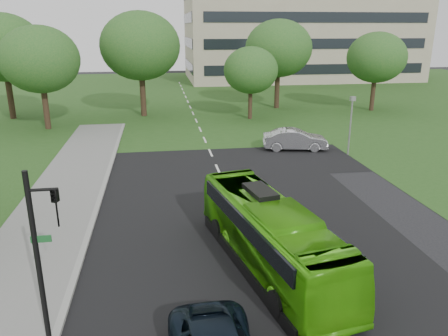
% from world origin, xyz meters
% --- Properties ---
extents(ground, '(160.00, 160.00, 0.00)m').
position_xyz_m(ground, '(0.00, 0.00, 0.00)').
color(ground, black).
rests_on(ground, ground).
extents(street_surfaces, '(120.00, 120.00, 0.15)m').
position_xyz_m(street_surfaces, '(-0.38, 22.75, 0.03)').
color(street_surfaces, black).
rests_on(street_surfaces, ground).
extents(office_building, '(40.10, 20.10, 25.00)m').
position_xyz_m(office_building, '(21.96, 61.96, 12.50)').
color(office_building, tan).
rests_on(office_building, ground).
extents(tree_park_a, '(6.96, 6.96, 9.25)m').
position_xyz_m(tree_park_a, '(-13.91, 24.35, 6.27)').
color(tree_park_a, black).
rests_on(tree_park_a, ground).
extents(tree_park_b, '(8.12, 8.12, 10.64)m').
position_xyz_m(tree_park_b, '(-5.27, 29.42, 7.18)').
color(tree_park_b, black).
rests_on(tree_park_b, ground).
extents(tree_park_c, '(5.45, 5.45, 7.24)m').
position_xyz_m(tree_park_c, '(5.57, 26.17, 4.91)').
color(tree_park_c, black).
rests_on(tree_park_c, ground).
extents(tree_park_d, '(7.51, 7.51, 9.93)m').
position_xyz_m(tree_park_d, '(9.94, 31.93, 6.72)').
color(tree_park_d, black).
rests_on(tree_park_d, ground).
extents(tree_park_e, '(6.44, 6.44, 8.58)m').
position_xyz_m(tree_park_e, '(20.19, 28.82, 5.83)').
color(tree_park_e, black).
rests_on(tree_park_e, ground).
extents(tree_park_f, '(7.82, 7.82, 10.43)m').
position_xyz_m(tree_park_f, '(-18.60, 29.94, 7.09)').
color(tree_park_f, black).
rests_on(tree_park_f, ground).
extents(bus, '(4.16, 10.03, 2.72)m').
position_xyz_m(bus, '(0.31, -2.54, 1.36)').
color(bus, '#46B010').
rests_on(bus, ground).
extents(sedan, '(5.09, 2.52, 1.60)m').
position_xyz_m(sedan, '(6.53, 13.97, 0.80)').
color(sedan, silver).
rests_on(sedan, ground).
extents(traffic_light, '(0.89, 0.27, 5.47)m').
position_xyz_m(traffic_light, '(-7.03, -6.00, 3.21)').
color(traffic_light, black).
rests_on(traffic_light, ground).
extents(camera_pole, '(0.37, 0.32, 4.30)m').
position_xyz_m(camera_pole, '(10.00, 12.00, 2.78)').
color(camera_pole, gray).
rests_on(camera_pole, ground).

